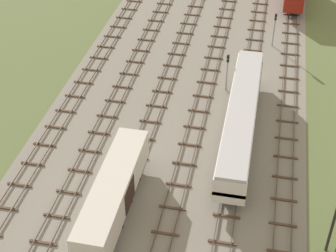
% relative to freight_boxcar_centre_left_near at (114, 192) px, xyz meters
% --- Properties ---
extents(ground_plane, '(480.00, 480.00, 0.00)m').
position_rel_freight_boxcar_centre_left_near_xyz_m(ground_plane, '(2.40, 16.92, -2.45)').
color(ground_plane, '#5B6B3D').
extents(ballast_bed, '(28.06, 176.00, 0.01)m').
position_rel_freight_boxcar_centre_left_near_xyz_m(ballast_bed, '(2.40, 16.92, -2.45)').
color(ballast_bed, gray).
rests_on(ballast_bed, ground).
extents(track_far_left, '(2.40, 126.00, 0.29)m').
position_rel_freight_boxcar_centre_left_near_xyz_m(track_far_left, '(-9.63, 17.92, -2.31)').
color(track_far_left, '#47382D').
rests_on(track_far_left, ground).
extents(track_left, '(2.40, 126.00, 0.29)m').
position_rel_freight_boxcar_centre_left_near_xyz_m(track_left, '(-4.82, 17.92, -2.31)').
color(track_left, '#47382D').
rests_on(track_left, ground).
extents(track_centre_left, '(2.40, 126.00, 0.29)m').
position_rel_freight_boxcar_centre_left_near_xyz_m(track_centre_left, '(-0.01, 17.92, -2.31)').
color(track_centre_left, '#47382D').
rests_on(track_centre_left, ground).
extents(track_centre, '(2.40, 126.00, 0.29)m').
position_rel_freight_boxcar_centre_left_near_xyz_m(track_centre, '(4.81, 17.92, -2.31)').
color(track_centre, '#47382D').
rests_on(track_centre, ground).
extents(track_centre_right, '(2.40, 126.00, 0.29)m').
position_rel_freight_boxcar_centre_left_near_xyz_m(track_centre_right, '(9.62, 17.92, -2.31)').
color(track_centre_right, '#47382D').
rests_on(track_centre_right, ground).
extents(track_right, '(2.40, 126.00, 0.29)m').
position_rel_freight_boxcar_centre_left_near_xyz_m(track_right, '(14.43, 17.92, -2.31)').
color(track_right, '#47382D').
rests_on(track_right, ground).
extents(freight_boxcar_centre_left_near, '(2.87, 14.00, 3.60)m').
position_rel_freight_boxcar_centre_left_near_xyz_m(freight_boxcar_centre_left_near, '(0.00, 0.00, 0.00)').
color(freight_boxcar_centre_left_near, beige).
rests_on(freight_boxcar_centre_left_near, ground).
extents(passenger_coach_centre_right_mid, '(2.96, 22.00, 3.80)m').
position_rel_freight_boxcar_centre_left_near_xyz_m(passenger_coach_centre_right_mid, '(9.62, 12.82, 0.16)').
color(passenger_coach_centre_right_mid, white).
rests_on(passenger_coach_centre_right_mid, ground).
extents(signal_post_nearest, '(0.28, 0.47, 4.75)m').
position_rel_freight_boxcar_centre_left_near_xyz_m(signal_post_nearest, '(12.02, 33.30, 0.60)').
color(signal_post_nearest, gray).
rests_on(signal_post_nearest, ground).
extents(signal_post_near, '(0.28, 0.47, 4.80)m').
position_rel_freight_boxcar_centre_left_near_xyz_m(signal_post_near, '(7.21, 21.32, 0.63)').
color(signal_post_near, gray).
rests_on(signal_post_near, ground).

